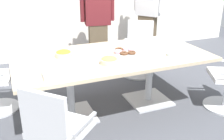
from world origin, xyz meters
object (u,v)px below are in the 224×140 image
Objects in this scene: conference_table at (112,64)px; snack_bowl_chips_orange at (63,54)px; donut_platter at (126,51)px; plate_stack at (174,54)px; snack_bowl_cookies at (109,60)px; office_chair_0 at (139,51)px; napkin_pile at (52,75)px; person_standing_0 at (98,21)px; person_standing_1 at (148,10)px; office_chair_2 at (58,137)px.

snack_bowl_chips_orange reaches higher than conference_table.
plate_stack is (0.51, -0.33, -0.00)m from donut_platter.
snack_bowl_cookies is at bearing -45.02° from snack_bowl_chips_orange.
snack_bowl_cookies reaches higher than donut_platter.
napkin_pile is (-1.69, -1.35, 0.37)m from office_chair_0.
plate_stack is (0.85, -0.04, -0.02)m from snack_bowl_cookies.
donut_platter is (-0.16, -1.53, -0.09)m from person_standing_0.
person_standing_1 is at bearing -94.58° from office_chair_0.
person_standing_0 is 8.17× the size of snack_bowl_cookies.
person_standing_0 reaches higher than napkin_pile.
donut_platter is at bearing 147.23° from plate_stack.
person_standing_0 is 1.89m from snack_bowl_cookies.
snack_bowl_cookies is (0.75, 0.67, 0.38)m from office_chair_2.
snack_bowl_cookies is at bearing 176.99° from plate_stack.
snack_bowl_chips_orange is 1.36m from plate_stack.
office_chair_0 is at bearing 82.05° from plate_stack.
person_standing_1 is at bearing 48.82° from conference_table.
person_standing_1 is (1.39, 1.59, 0.35)m from conference_table.
office_chair_0 reaches higher than snack_bowl_cookies.
person_standing_1 is 9.05× the size of snack_bowl_cookies.
plate_stack is (1.28, -0.47, -0.02)m from snack_bowl_chips_orange.
conference_table is 12.71× the size of napkin_pile.
office_chair_0 is 1.32m from plate_stack.
snack_bowl_cookies is (-0.14, -0.26, 0.16)m from conference_table.
conference_table is 2.64× the size of office_chair_0.
snack_bowl_cookies is 0.65× the size of donut_platter.
snack_bowl_chips_orange is 1.07× the size of napkin_pile.
conference_table is at bearing 156.36° from plate_stack.
snack_bowl_cookies is at bearing 83.51° from person_standing_0.
office_chair_0 is 1.00m from person_standing_1.
person_standing_1 is 5.92× the size of donut_platter.
office_chair_0 is 0.55× the size of person_standing_0.
snack_bowl_cookies is 1.08× the size of napkin_pile.
office_chair_2 is 0.49× the size of person_standing_1.
snack_bowl_chips_orange is (0.32, 1.10, 0.39)m from office_chair_2.
office_chair_2 reaches higher than plate_stack.
office_chair_2 is at bearing -158.55° from plate_stack.
office_chair_0 is at bearing 53.35° from donut_platter.
plate_stack is at bearing 109.50° from person_standing_0.
person_standing_0 is at bearing 100.59° from plate_stack.
snack_bowl_cookies is (-0.50, -1.82, -0.07)m from person_standing_0.
office_chair_2 reaches higher than napkin_pile.
person_standing_0 is at bearing 56.95° from person_standing_1.
snack_bowl_chips_orange is 1.11× the size of plate_stack.
office_chair_0 is 2.58m from office_chair_2.
conference_table is 2.14m from person_standing_1.
person_standing_1 is (0.51, 0.65, 0.57)m from office_chair_0.
plate_stack is (1.60, 0.63, 0.36)m from office_chair_2.
donut_platter is at bearing 107.68° from person_standing_1.
conference_table is 0.62m from snack_bowl_chips_orange.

